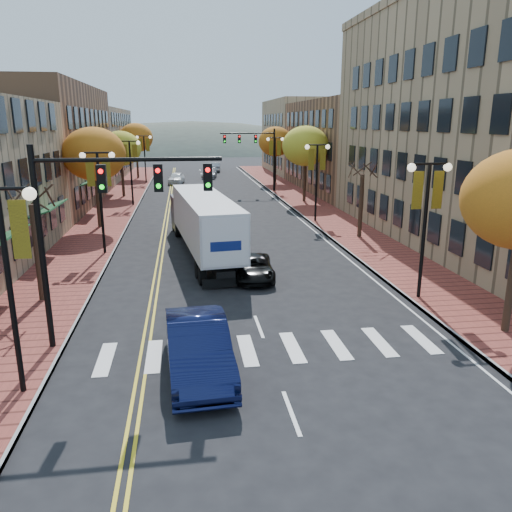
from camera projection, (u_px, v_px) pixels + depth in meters
name	position (u px, v px, depth m)	size (l,w,h in m)	color
ground	(278.00, 377.00, 15.52)	(200.00, 200.00, 0.00)	black
sidewalk_left	(115.00, 209.00, 45.33)	(4.00, 85.00, 0.15)	brown
sidewalk_right	(308.00, 204.00, 47.80)	(4.00, 85.00, 0.15)	brown
building_left_mid	(27.00, 146.00, 46.17)	(12.00, 24.00, 11.00)	brown
building_left_far	(80.00, 144.00, 70.26)	(12.00, 26.00, 9.50)	#9E8966
building_right_mid	(370.00, 146.00, 56.91)	(15.00, 24.00, 10.00)	brown
building_right_far	(319.00, 137.00, 77.81)	(15.00, 20.00, 11.00)	#9E8966
tree_left_a	(38.00, 253.00, 21.34)	(0.28, 0.28, 4.20)	#382619
tree_left_b	(94.00, 154.00, 35.81)	(4.48, 4.48, 7.21)	#382619
tree_left_c	(121.00, 149.00, 51.20)	(4.16, 4.16, 6.69)	#382619
tree_left_d	(136.00, 138.00, 68.27)	(4.61, 4.61, 7.42)	#382619
tree_right_b	(361.00, 206.00, 33.37)	(0.28, 0.28, 4.20)	#382619
tree_right_c	(305.00, 146.00, 47.84)	(4.48, 4.48, 7.21)	#382619
tree_right_d	(275.00, 142.00, 63.17)	(4.35, 4.35, 7.00)	#382619
lamp_left_a	(5.00, 252.00, 13.37)	(1.96, 0.36, 6.05)	black
lamp_left_b	(99.00, 183.00, 28.67)	(1.96, 0.36, 6.05)	black
lamp_left_c	(130.00, 160.00, 45.87)	(1.96, 0.36, 6.05)	black
lamp_left_d	(144.00, 150.00, 63.08)	(1.96, 0.36, 6.05)	black
lamp_right_a	(426.00, 204.00, 21.17)	(1.96, 0.36, 6.05)	black
lamp_right_b	(317.00, 168.00, 38.37)	(1.96, 0.36, 6.05)	black
lamp_right_c	(275.00, 153.00, 55.58)	(1.96, 0.36, 6.05)	black
traffic_mast_near	(99.00, 209.00, 16.35)	(6.10, 0.35, 7.00)	black
traffic_mast_far	(257.00, 148.00, 55.14)	(6.10, 0.34, 7.00)	black
semi_truck	(202.00, 219.00, 29.49)	(3.98, 14.69, 3.63)	black
navy_sedan	(198.00, 347.00, 15.54)	(1.87, 5.36, 1.76)	#0E1338
black_suv	(254.00, 267.00, 25.15)	(1.93, 4.19, 1.16)	black
car_far_white	(176.00, 178.00, 63.96)	(1.74, 4.33, 1.48)	white
car_far_silver	(209.00, 173.00, 70.49)	(1.94, 4.78, 1.39)	#A3A3AA
car_far_oncoming	(215.00, 167.00, 79.72)	(1.54, 4.41, 1.45)	#A5A4AB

